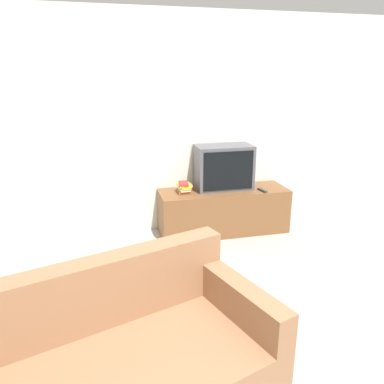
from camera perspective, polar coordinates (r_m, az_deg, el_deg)
The scene contains 5 objects.
wall_back at distance 4.56m, azimuth -3.06°, elevation 10.04°, with size 9.00×0.06×2.60m.
tv_stand at distance 4.67m, azimuth 4.81°, elevation -2.87°, with size 1.58×0.51×0.54m.
television at distance 4.58m, azimuth 4.84°, elevation 3.78°, with size 0.69×0.37×0.54m.
book_stack at distance 4.44m, azimuth -1.21°, elevation 0.65°, with size 0.17×0.20×0.13m.
remote_on_stand at distance 4.59m, azimuth 10.67°, elevation 0.26°, with size 0.06×0.17×0.02m.
Camera 1 is at (-0.85, -1.42, 1.89)m, focal length 35.00 mm.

